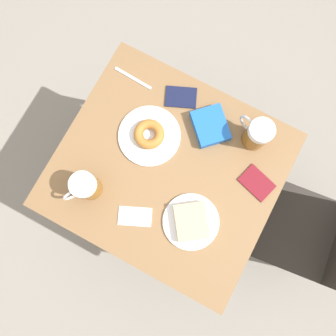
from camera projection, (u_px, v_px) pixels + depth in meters
The scene contains 12 objects.
ground_plane at pixel (168, 189), 2.05m from camera, with size 8.00×8.00×0.00m, color gray.
table at pixel (168, 172), 1.36m from camera, with size 0.77×0.86×0.78m.
chair at pixel (326, 238), 1.48m from camera, with size 0.44×0.44×0.88m.
plate_with_cake at pixel (191, 222), 1.23m from camera, with size 0.22×0.22×0.04m.
plate_with_donut at pixel (149, 135), 1.29m from camera, with size 0.25×0.25×0.05m.
beer_mug_left at pixel (257, 134), 1.23m from camera, with size 0.09×0.14×0.14m.
beer_mug_center at pixel (86, 187), 1.20m from camera, with size 0.13×0.10×0.14m.
napkin_folded at pixel (135, 216), 1.25m from camera, with size 0.12×0.15×0.00m.
fork at pixel (133, 78), 1.34m from camera, with size 0.02×0.17×0.00m.
passport_near_edge at pixel (181, 97), 1.33m from camera, with size 0.13×0.15×0.01m.
passport_far_edge at pixel (257, 183), 1.27m from camera, with size 0.12×0.15×0.01m.
blue_pouch at pixel (210, 126), 1.29m from camera, with size 0.19×0.19×0.04m.
Camera 1 is at (0.19, 0.10, 2.04)m, focal length 35.00 mm.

